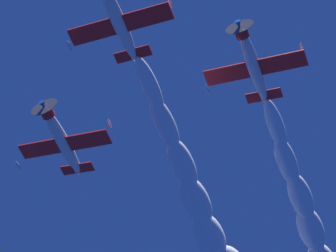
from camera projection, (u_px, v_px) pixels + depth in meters
airplane_lead at (117, 19)px, 62.82m from camera, size 9.09×8.29×2.93m
airplane_left_wingman at (252, 63)px, 66.65m from camera, size 9.00×8.29×3.06m
airplane_right_wingman at (62, 139)px, 68.67m from camera, size 8.96×8.28×3.07m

